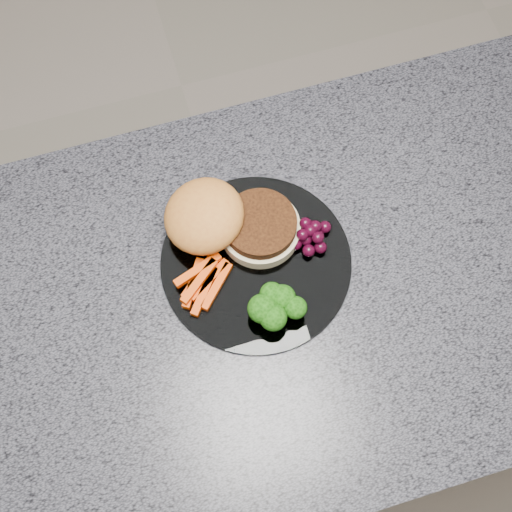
% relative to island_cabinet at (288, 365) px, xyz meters
% --- Properties ---
extents(room, '(4.02, 4.02, 2.70)m').
position_rel_island_cabinet_xyz_m(room, '(0.00, 0.00, 0.92)').
color(room, '#9F9486').
rests_on(room, ground).
extents(island_cabinet, '(1.20, 0.60, 0.86)m').
position_rel_island_cabinet_xyz_m(island_cabinet, '(0.00, 0.00, 0.00)').
color(island_cabinet, brown).
rests_on(island_cabinet, ground).
extents(countertop, '(1.20, 0.60, 0.04)m').
position_rel_island_cabinet_xyz_m(countertop, '(0.00, 0.00, 0.45)').
color(countertop, '#494953').
rests_on(countertop, island_cabinet).
extents(plate, '(0.26, 0.26, 0.01)m').
position_rel_island_cabinet_xyz_m(plate, '(-0.05, 0.05, 0.47)').
color(plate, white).
rests_on(plate, countertop).
extents(burger, '(0.19, 0.15, 0.06)m').
position_rel_island_cabinet_xyz_m(burger, '(-0.08, 0.11, 0.50)').
color(burger, beige).
rests_on(burger, plate).
extents(carrot_sticks, '(0.08, 0.08, 0.02)m').
position_rel_island_cabinet_xyz_m(carrot_sticks, '(-0.13, 0.04, 0.48)').
color(carrot_sticks, '#E24203').
rests_on(carrot_sticks, plate).
extents(broccoli, '(0.08, 0.07, 0.05)m').
position_rel_island_cabinet_xyz_m(broccoli, '(-0.05, -0.03, 0.50)').
color(broccoli, '#55802E').
rests_on(broccoli, plate).
extents(grape_bunch, '(0.06, 0.06, 0.03)m').
position_rel_island_cabinet_xyz_m(grape_bunch, '(0.03, 0.06, 0.49)').
color(grape_bunch, black).
rests_on(grape_bunch, plate).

